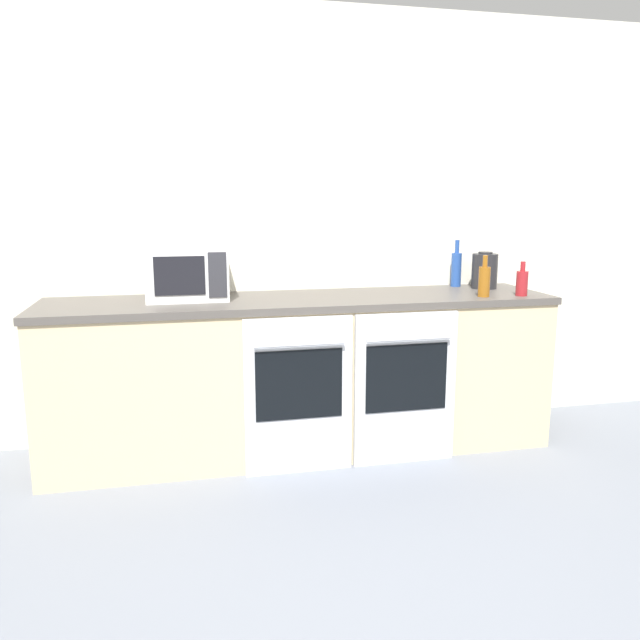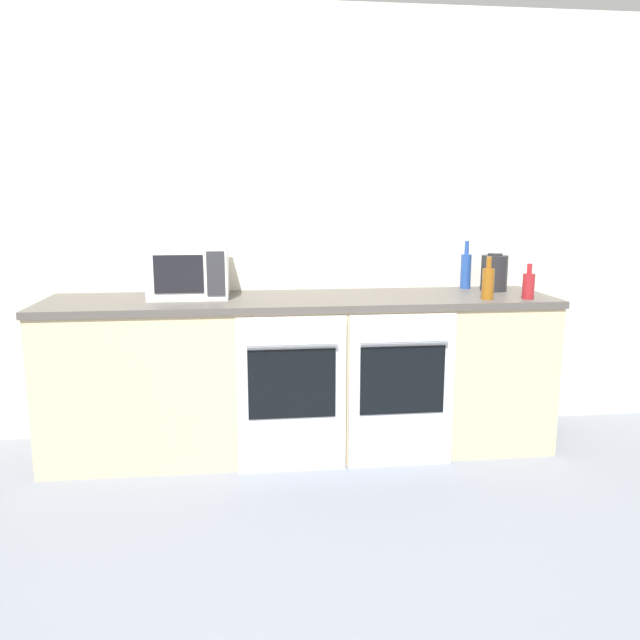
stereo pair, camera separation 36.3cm
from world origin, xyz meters
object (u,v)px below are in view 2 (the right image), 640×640
at_px(oven_left, 292,394).
at_px(microwave, 189,271).
at_px(bottle_red, 529,285).
at_px(kettle, 494,273).
at_px(bottle_amber, 488,283).
at_px(oven_right, 401,390).
at_px(bottle_blue, 466,270).

relative_size(oven_left, microwave, 1.93).
xyz_separation_m(oven_left, bottle_red, (1.35, 0.13, 0.55)).
relative_size(oven_left, kettle, 3.73).
height_order(oven_left, bottle_amber, bottle_amber).
bearing_deg(oven_right, bottle_blue, 46.94).
bearing_deg(kettle, bottle_red, -78.89).
relative_size(oven_right, bottle_blue, 2.87).
distance_m(oven_right, microwave, 1.38).
xyz_separation_m(microwave, bottle_blue, (1.70, 0.16, -0.04)).
relative_size(oven_right, microwave, 1.93).
bearing_deg(kettle, oven_right, -145.75).
xyz_separation_m(oven_left, microwave, (-0.56, 0.42, 0.63)).
distance_m(microwave, bottle_red, 1.93).
height_order(oven_left, microwave, microwave).
height_order(microwave, bottle_red, microwave).
height_order(oven_left, oven_right, same).
xyz_separation_m(oven_right, bottle_blue, (0.55, 0.59, 0.59)).
bearing_deg(microwave, oven_left, -37.18).
bearing_deg(bottle_blue, bottle_red, -65.81).
height_order(oven_left, kettle, kettle).
bearing_deg(bottle_amber, bottle_red, -3.10).
distance_m(microwave, bottle_amber, 1.70).
xyz_separation_m(bottle_blue, bottle_amber, (-0.03, -0.44, -0.02)).
bearing_deg(bottle_red, kettle, 101.11).
bearing_deg(microwave, bottle_blue, 5.50).
relative_size(bottle_blue, bottle_amber, 1.25).
relative_size(bottle_blue, bottle_red, 1.49).
distance_m(oven_left, bottle_amber, 1.26).
relative_size(microwave, bottle_red, 2.22).
relative_size(bottle_blue, kettle, 1.30).
bearing_deg(oven_right, microwave, 159.98).
height_order(oven_right, kettle, kettle).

